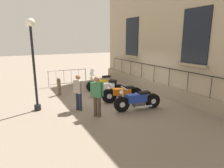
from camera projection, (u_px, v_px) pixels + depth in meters
name	position (u px, v px, depth m)	size (l,w,h in m)	color
ground_plane	(118.00, 98.00, 10.28)	(60.00, 60.00, 0.00)	gray
building_facade	(163.00, 17.00, 10.55)	(0.82, 11.36, 8.51)	tan
motorcycle_yellow	(101.00, 84.00, 11.74)	(1.92, 0.57, 1.32)	black
motorcycle_white	(108.00, 89.00, 10.50)	(1.87, 0.67, 1.05)	black
motorcycle_orange	(123.00, 94.00, 9.54)	(1.99, 0.91, 0.92)	black
motorcycle_blue	(138.00, 101.00, 8.51)	(2.14, 0.77, 1.05)	black
lamppost	(33.00, 54.00, 8.02)	(0.30, 1.00, 3.80)	black
crowd_barrier	(68.00, 77.00, 12.93)	(2.48, 0.21, 1.05)	#B7B7BF
bollard	(59.00, 86.00, 10.73)	(0.20, 0.20, 0.97)	brown
pedestrian_standing	(97.00, 94.00, 7.70)	(0.44, 0.39, 1.63)	#47382D
pedestrian_walking	(78.00, 91.00, 8.40)	(0.37, 0.47, 1.57)	#23283D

